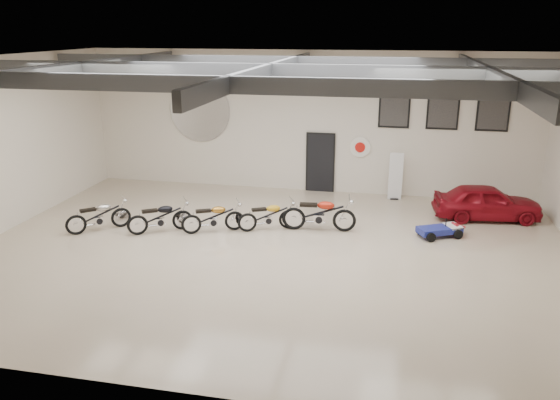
% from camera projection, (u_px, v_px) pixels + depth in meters
% --- Properties ---
extents(floor, '(16.00, 12.00, 0.01)m').
position_uv_depth(floor, '(271.00, 253.00, 14.55)').
color(floor, '#B9A58D').
rests_on(floor, ground).
extents(ceiling, '(16.00, 12.00, 0.01)m').
position_uv_depth(ceiling, '(270.00, 60.00, 13.03)').
color(ceiling, gray).
rests_on(ceiling, back_wall).
extents(back_wall, '(16.00, 0.02, 5.00)m').
position_uv_depth(back_wall, '(307.00, 122.00, 19.38)').
color(back_wall, beige).
rests_on(back_wall, floor).
extents(ceiling_beams, '(15.80, 11.80, 0.32)m').
position_uv_depth(ceiling_beams, '(270.00, 70.00, 13.10)').
color(ceiling_beams, '#515358').
rests_on(ceiling_beams, ceiling).
extents(door, '(0.92, 0.08, 2.10)m').
position_uv_depth(door, '(320.00, 163.00, 19.68)').
color(door, black).
rests_on(door, back_wall).
extents(logo_plaque, '(2.30, 0.06, 1.16)m').
position_uv_depth(logo_plaque, '(200.00, 111.00, 20.02)').
color(logo_plaque, silver).
rests_on(logo_plaque, back_wall).
extents(poster_left, '(1.05, 0.08, 1.35)m').
position_uv_depth(poster_left, '(394.00, 108.00, 18.58)').
color(poster_left, black).
rests_on(poster_left, back_wall).
extents(poster_mid, '(1.05, 0.08, 1.35)m').
position_uv_depth(poster_mid, '(443.00, 110.00, 18.27)').
color(poster_mid, black).
rests_on(poster_mid, back_wall).
extents(poster_right, '(1.05, 0.08, 1.35)m').
position_uv_depth(poster_right, '(493.00, 111.00, 17.96)').
color(poster_right, black).
rests_on(poster_right, back_wall).
extents(oil_sign, '(0.72, 0.10, 0.72)m').
position_uv_depth(oil_sign, '(360.00, 147.00, 19.21)').
color(oil_sign, white).
rests_on(oil_sign, back_wall).
extents(banner_stand, '(0.49, 0.24, 1.72)m').
position_uv_depth(banner_stand, '(396.00, 175.00, 18.80)').
color(banner_stand, white).
rests_on(banner_stand, floor).
extents(motorcycle_silver, '(1.76, 1.66, 0.96)m').
position_uv_depth(motorcycle_silver, '(98.00, 215.00, 15.96)').
color(motorcycle_silver, silver).
rests_on(motorcycle_silver, floor).
extents(motorcycle_black, '(1.87, 1.46, 0.96)m').
position_uv_depth(motorcycle_black, '(160.00, 217.00, 15.85)').
color(motorcycle_black, silver).
rests_on(motorcycle_black, floor).
extents(motorcycle_gold, '(1.87, 1.30, 0.94)m').
position_uv_depth(motorcycle_gold, '(213.00, 217.00, 15.87)').
color(motorcycle_gold, silver).
rests_on(motorcycle_gold, floor).
extents(motorcycle_yellow, '(1.83, 1.26, 0.92)m').
position_uv_depth(motorcycle_yellow, '(268.00, 215.00, 16.03)').
color(motorcycle_yellow, silver).
rests_on(motorcycle_yellow, floor).
extents(motorcycle_red, '(2.16, 0.84, 1.10)m').
position_uv_depth(motorcycle_red, '(319.00, 213.00, 15.96)').
color(motorcycle_red, silver).
rests_on(motorcycle_red, floor).
extents(go_kart, '(1.67, 1.30, 0.55)m').
position_uv_depth(go_kart, '(444.00, 227.00, 15.60)').
color(go_kart, navy).
rests_on(go_kart, floor).
extents(vintage_car, '(1.69, 3.37, 1.10)m').
position_uv_depth(vintage_car, '(487.00, 202.00, 16.95)').
color(vintage_car, maroon).
rests_on(vintage_car, floor).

